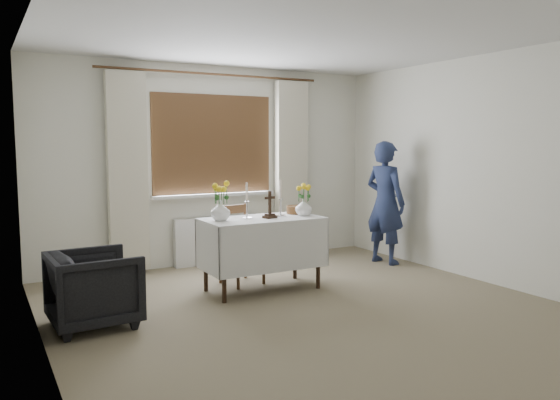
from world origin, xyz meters
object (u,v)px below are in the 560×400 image
Objects in this scene: armchair at (94,289)px; person at (385,203)px; altar_table at (262,254)px; flower_vase_right at (304,207)px; wooden_cross at (270,205)px; wooden_chair at (242,245)px; flower_vase_left at (220,211)px.

person reaches higher than armchair.
person is (1.96, 0.38, 0.40)m from altar_table.
armchair is at bearing -173.31° from flower_vase_right.
wooden_cross is at bearing -84.23° from armchair.
wooden_cross reaches higher than wooden_chair.
flower_vase_right is at bearing -45.27° from wooden_chair.
wooden_chair is at bearing 144.78° from flower_vase_right.
altar_table is 0.35m from wooden_chair.
flower_vase_left is 1.12× the size of flower_vase_right.
armchair is 3.88× the size of flower_vase_right.
person is at bearing 16.21° from flower_vase_right.
altar_table is at bearing 88.89° from person.
wooden_chair is 0.62m from wooden_cross.
flower_vase_right is (0.40, -0.01, -0.05)m from wooden_cross.
person reaches higher than wooden_cross.
wooden_chair is at bearing 38.91° from flower_vase_left.
wooden_cross is 1.39× the size of flower_vase_left.
armchair is 3.47× the size of flower_vase_left.
wooden_cross is at bearing -31.94° from altar_table.
armchair is 1.93m from wooden_cross.
armchair is at bearing 176.36° from wooden_cross.
altar_table is 1.44× the size of wooden_chair.
person is 1.95m from wooden_cross.
flower_vase_right is at bearing -6.44° from altar_table.
wooden_chair is 4.73× the size of flower_vase_right.
person is at bearing 8.20° from flower_vase_left.
wooden_cross reaches higher than altar_table.
wooden_cross is (1.82, 0.27, 0.58)m from armchair.
armchair is 1.45m from flower_vase_left.
altar_table is at bearing -4.00° from flower_vase_left.
armchair is 2.50× the size of wooden_cross.
flower_vase_left reaches higher than altar_table.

